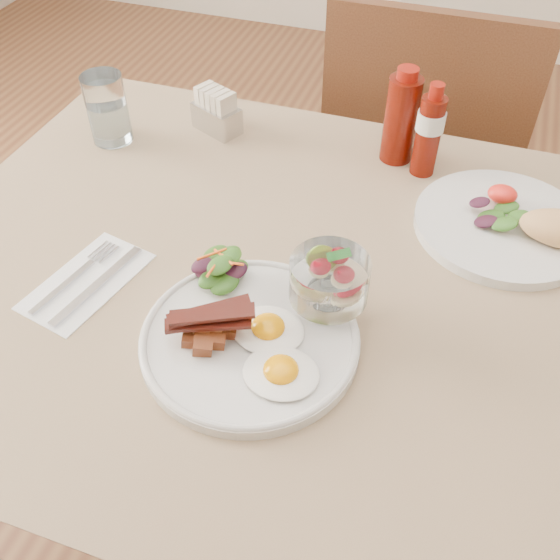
{
  "coord_description": "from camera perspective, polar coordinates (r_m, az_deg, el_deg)",
  "views": [
    {
      "loc": [
        0.09,
        -0.61,
        1.38
      ],
      "look_at": [
        -0.09,
        -0.08,
        0.82
      ],
      "focal_mm": 40.0,
      "sensor_mm": 36.0,
      "label": 1
    }
  ],
  "objects": [
    {
      "name": "table",
      "position": [
        0.94,
        6.86,
        -4.64
      ],
      "size": [
        1.33,
        0.88,
        0.75
      ],
      "color": "brown",
      "rests_on": "ground"
    },
    {
      "name": "sugar_caddy",
      "position": [
        1.18,
        -5.83,
        14.96
      ],
      "size": [
        0.1,
        0.08,
        0.08
      ],
      "rotation": [
        0.0,
        0.0,
        -0.43
      ],
      "color": "silver",
      "rests_on": "table"
    },
    {
      "name": "water_glass",
      "position": [
        1.18,
        -15.45,
        14.54
      ],
      "size": [
        0.07,
        0.07,
        0.12
      ],
      "color": "white",
      "rests_on": "table"
    },
    {
      "name": "fruit_cup",
      "position": [
        0.78,
        4.53,
        0.02
      ],
      "size": [
        0.1,
        0.1,
        0.1
      ],
      "rotation": [
        0.0,
        0.0,
        0.17
      ],
      "color": "white",
      "rests_on": "main_plate"
    },
    {
      "name": "main_plate",
      "position": [
        0.8,
        -2.77,
        -5.5
      ],
      "size": [
        0.28,
        0.28,
        0.02
      ],
      "primitive_type": "cylinder",
      "color": "silver",
      "rests_on": "table"
    },
    {
      "name": "side_salad",
      "position": [
        0.85,
        -5.38,
        0.98
      ],
      "size": [
        0.09,
        0.08,
        0.04
      ],
      "rotation": [
        0.0,
        0.0,
        0.39
      ],
      "color": "#254C14",
      "rests_on": "main_plate"
    },
    {
      "name": "chair_far",
      "position": [
        1.53,
        12.52,
        10.15
      ],
      "size": [
        0.42,
        0.42,
        0.93
      ],
      "color": "brown",
      "rests_on": "ground"
    },
    {
      "name": "bacon_potato_pile",
      "position": [
        0.78,
        -6.56,
        -4.26
      ],
      "size": [
        0.11,
        0.08,
        0.05
      ],
      "rotation": [
        0.0,
        0.0,
        0.01
      ],
      "color": "brown",
      "rests_on": "main_plate"
    },
    {
      "name": "napkin_cutlery",
      "position": [
        0.92,
        -17.21,
        -0.13
      ],
      "size": [
        0.14,
        0.2,
        0.01
      ],
      "rotation": [
        0.0,
        0.0,
        -0.21
      ],
      "color": "white",
      "rests_on": "table"
    },
    {
      "name": "fried_eggs",
      "position": [
        0.77,
        -0.52,
        -6.36
      ],
      "size": [
        0.15,
        0.17,
        0.03
      ],
      "rotation": [
        0.0,
        0.0,
        -0.37
      ],
      "color": "white",
      "rests_on": "main_plate"
    },
    {
      "name": "hot_sauce_bottle",
      "position": [
        1.07,
        13.45,
        13.07
      ],
      "size": [
        0.05,
        0.05,
        0.16
      ],
      "rotation": [
        0.0,
        0.0,
        -0.04
      ],
      "color": "#530D04",
      "rests_on": "table"
    },
    {
      "name": "ketchup_bottle",
      "position": [
        1.1,
        11.0,
        14.33
      ],
      "size": [
        0.07,
        0.07,
        0.17
      ],
      "rotation": [
        0.0,
        0.0,
        0.2
      ],
      "color": "#530D04",
      "rests_on": "table"
    },
    {
      "name": "second_plate",
      "position": [
        1.01,
        20.92,
        4.75
      ],
      "size": [
        0.29,
        0.27,
        0.07
      ],
      "rotation": [
        0.0,
        0.0,
        0.19
      ],
      "color": "silver",
      "rests_on": "table"
    }
  ]
}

